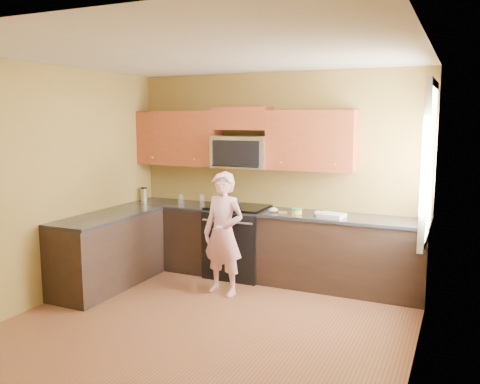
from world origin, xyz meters
The scene contains 27 objects.
floor centered at (0.00, 0.00, 0.00)m, with size 4.00×4.00×0.00m, color brown.
ceiling centered at (0.00, 0.00, 2.70)m, with size 4.00×4.00×0.00m, color white.
wall_back centered at (0.00, 2.00, 1.35)m, with size 4.00×4.00×0.00m, color olive.
wall_front centered at (0.00, -2.00, 1.35)m, with size 4.00×4.00×0.00m, color olive.
wall_left centered at (-2.00, 0.00, 1.35)m, with size 4.00×4.00×0.00m, color olive.
wall_right centered at (2.00, 0.00, 1.35)m, with size 4.00×4.00×0.00m, color olive.
cabinet_back_run centered at (0.00, 1.70, 0.44)m, with size 4.00×0.60×0.88m, color black.
cabinet_left_run centered at (-1.70, 0.60, 0.44)m, with size 0.60×1.60×0.88m, color black.
countertop_back centered at (0.00, 1.69, 0.90)m, with size 4.00×0.62×0.04m, color black.
countertop_left centered at (-1.69, 0.60, 0.90)m, with size 0.62×1.60×0.04m, color black.
stove centered at (-0.40, 1.68, 0.47)m, with size 0.76×0.65×0.95m, color black, non-canonical shape.
microwave centered at (-0.40, 1.80, 1.45)m, with size 0.76×0.40×0.42m, color silver, non-canonical shape.
upper_cab_left centered at (-1.39, 1.83, 1.45)m, with size 1.22×0.33×0.75m, color #943D22, non-canonical shape.
upper_cab_right centered at (0.54, 1.83, 1.45)m, with size 1.12×0.33×0.75m, color #943D22, non-canonical shape.
upper_cab_over_mw centered at (-0.40, 1.83, 2.10)m, with size 0.76×0.33×0.30m, color #943D22.
window centered at (1.98, 1.20, 1.65)m, with size 0.06×1.06×1.66m, color white, non-canonical shape.
woman centered at (-0.27, 0.97, 0.74)m, with size 0.54×0.35×1.48m, color pink.
frying_pan centered at (-0.45, 1.56, 0.95)m, with size 0.27×0.48×0.06m, color black, non-canonical shape.
butter_tub centered at (0.44, 1.61, 0.92)m, with size 0.13×0.13×0.09m, color yellow, non-canonical shape.
toast_slice centered at (0.25, 1.61, 0.93)m, with size 0.11×0.11×0.01m, color #B27F47.
napkin_a centered at (0.13, 1.60, 0.95)m, with size 0.11×0.12×0.06m, color silver.
napkin_b centered at (0.71, 1.59, 0.95)m, with size 0.12×0.13×0.07m, color silver.
dish_towel centered at (0.88, 1.58, 0.95)m, with size 0.30×0.24×0.05m, color white.
travel_mug centered at (-1.90, 1.68, 0.92)m, with size 0.09×0.09×0.20m, color silver, non-canonical shape.
glass_a centered at (-1.28, 1.69, 0.98)m, with size 0.07×0.07×0.12m, color silver.
glass_b centered at (-1.04, 1.85, 0.98)m, with size 0.07×0.07×0.12m, color silver.
glass_c centered at (-0.76, 1.81, 0.98)m, with size 0.07×0.07×0.12m, color silver.
Camera 1 is at (2.32, -4.24, 2.10)m, focal length 37.31 mm.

